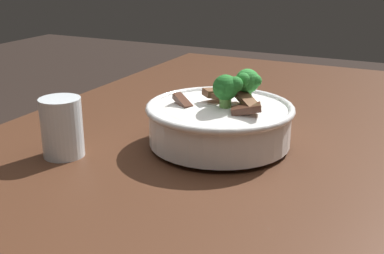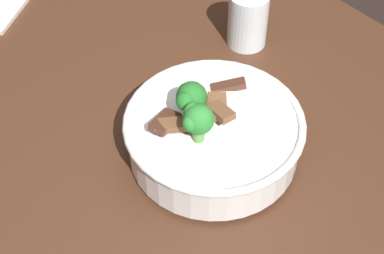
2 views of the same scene
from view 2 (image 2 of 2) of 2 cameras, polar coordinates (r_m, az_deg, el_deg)
The scene contains 3 objects.
dining_table at distance 0.97m, azimuth -0.92°, elevation -8.98°, with size 1.51×1.04×0.81m.
rice_bowl at distance 0.89m, azimuth 1.96°, elevation -0.45°, with size 0.26×0.26×0.14m.
drinking_glass at distance 1.09m, azimuth 5.15°, elevation 9.70°, with size 0.07×0.07×0.10m.
Camera 2 is at (-0.41, 0.34, 1.53)m, focal length 57.94 mm.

